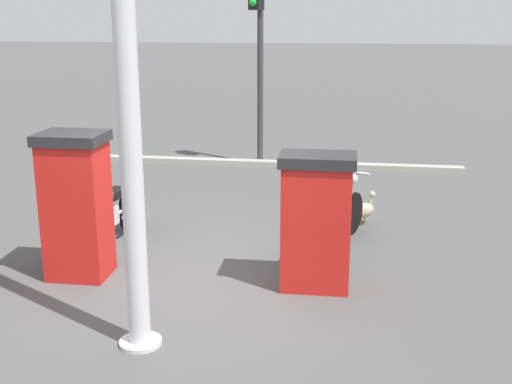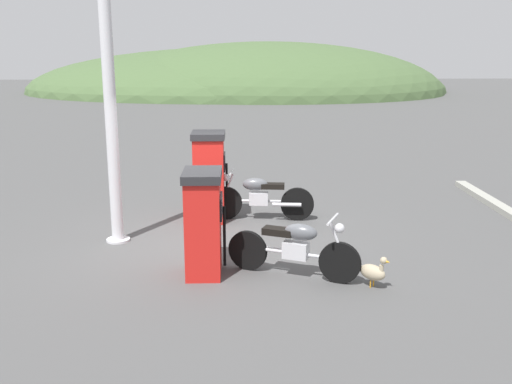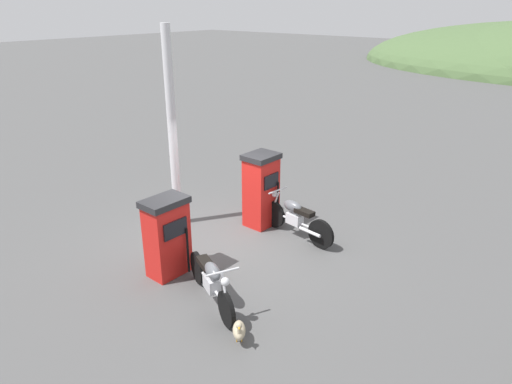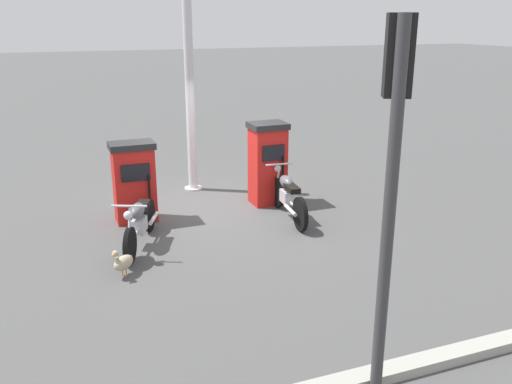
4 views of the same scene
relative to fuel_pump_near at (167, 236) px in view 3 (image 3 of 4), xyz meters
The scene contains 7 objects.
ground_plane 1.58m from the fuel_pump_near, 89.14° to the left, with size 120.00×120.00×0.00m, color #4C4C4C.
fuel_pump_near is the anchor object (origin of this frame).
fuel_pump_far 2.75m from the fuel_pump_near, 90.00° to the left, with size 0.67×0.75×1.71m.
motorcycle_near_pump 1.35m from the fuel_pump_near, ahead, with size 1.84×0.96×0.94m.
motorcycle_far_pump 2.93m from the fuel_pump_near, 70.72° to the left, with size 2.02×0.59×0.96m.
wandering_duck 2.48m from the fuel_pump_near, 14.97° to the right, with size 0.41×0.42×0.48m.
canopy_support_pole 2.59m from the fuel_pump_near, 134.38° to the left, with size 0.40×0.40×4.43m.
Camera 3 is at (6.17, -6.22, 4.80)m, focal length 32.72 mm.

